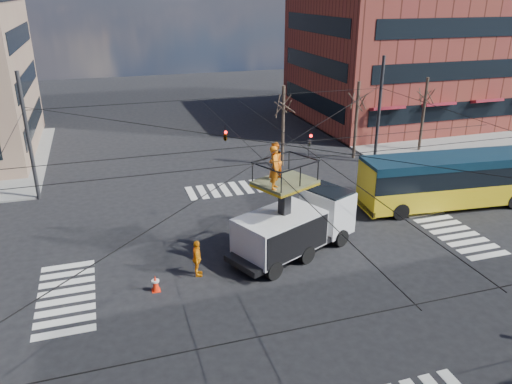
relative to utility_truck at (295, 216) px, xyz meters
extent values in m
plane|color=black|center=(-0.91, -0.74, -1.99)|extent=(120.00, 120.00, 0.00)
cube|color=slate|center=(20.09, 20.26, -1.93)|extent=(18.00, 18.00, 0.12)
cube|color=black|center=(-13.91, 23.26, 0.35)|extent=(0.12, 13.60, 1.50)
cube|color=black|center=(-13.91, 23.26, 3.68)|extent=(0.12, 13.60, 1.50)
cube|color=black|center=(-13.91, 23.26, 7.01)|extent=(0.12, 13.60, 1.50)
cube|color=maroon|center=(21.09, 23.26, 5.01)|extent=(20.00, 16.00, 14.00)
cube|color=black|center=(21.09, 15.26, 0.46)|extent=(17.00, 0.12, 1.58)
cube|color=black|center=(11.09, 23.26, 0.46)|extent=(0.12, 13.60, 1.58)
cube|color=black|center=(21.09, 15.26, 3.96)|extent=(17.00, 0.12, 1.57)
cube|color=black|center=(11.09, 23.26, 3.96)|extent=(0.12, 13.60, 1.57)
cube|color=black|center=(21.09, 15.26, 7.46)|extent=(17.00, 0.12, 1.57)
cube|color=black|center=(11.09, 23.26, 7.46)|extent=(0.12, 13.60, 1.57)
cylinder|color=#2D2D30|center=(11.09, 11.26, 2.01)|extent=(0.24, 0.24, 8.00)
cylinder|color=#2D2D30|center=(-12.91, 11.26, 2.01)|extent=(0.24, 0.24, 8.00)
cylinder|color=black|center=(-0.91, 11.26, 3.71)|extent=(24.00, 0.03, 0.03)
cylinder|color=black|center=(-0.91, -12.74, 3.71)|extent=(24.00, 0.03, 0.03)
cylinder|color=black|center=(11.09, -0.74, 3.71)|extent=(0.03, 24.00, 0.03)
cylinder|color=black|center=(-0.91, -0.74, 3.91)|extent=(24.02, 24.02, 0.03)
cylinder|color=black|center=(-0.91, -0.74, 3.91)|extent=(24.02, 24.02, 0.03)
cylinder|color=black|center=(-0.91, -1.94, 3.61)|extent=(24.00, 0.03, 0.03)
cylinder|color=black|center=(-0.91, 0.46, 3.61)|extent=(24.00, 0.03, 0.03)
cylinder|color=black|center=(-2.11, -0.74, 3.51)|extent=(0.03, 24.00, 0.03)
cylinder|color=black|center=(0.29, -0.74, 3.51)|extent=(0.03, 24.00, 0.03)
imported|color=black|center=(1.59, 2.26, 3.11)|extent=(0.16, 0.20, 1.00)
imported|color=black|center=(-2.41, 4.26, 3.36)|extent=(0.26, 1.24, 0.50)
cylinder|color=#382B21|center=(4.09, 12.76, 1.01)|extent=(0.24, 0.24, 6.00)
cylinder|color=#382B21|center=(10.09, 12.76, 1.01)|extent=(0.24, 0.24, 6.00)
cylinder|color=#382B21|center=(16.09, 12.76, 1.01)|extent=(0.24, 0.24, 6.00)
cube|color=black|center=(-0.17, -0.08, -1.44)|extent=(7.29, 4.88, 0.30)
cube|color=silver|center=(2.20, 0.99, -0.44)|extent=(2.63, 2.93, 2.20)
cube|color=black|center=(2.20, 0.99, 0.36)|extent=(2.40, 2.75, 0.80)
cube|color=silver|center=(-0.99, -0.45, -0.54)|extent=(4.86, 4.01, 1.80)
cylinder|color=black|center=(2.49, -0.14, -1.54)|extent=(0.96, 0.69, 0.90)
cylinder|color=black|center=(1.55, 1.95, -1.54)|extent=(0.96, 0.69, 0.90)
cylinder|color=black|center=(0.12, -1.21, -1.54)|extent=(0.96, 0.69, 0.90)
cylinder|color=black|center=(-0.82, 0.89, -1.54)|extent=(0.96, 0.69, 0.90)
cylinder|color=black|center=(-1.88, -2.12, -1.54)|extent=(0.96, 0.69, 0.90)
cylinder|color=black|center=(-2.83, -0.02, -1.54)|extent=(0.96, 0.69, 0.90)
cube|color=black|center=(-0.71, -0.33, 0.70)|extent=(0.60, 0.60, 2.57)
cube|color=#484E2E|center=(-0.71, -0.33, 1.99)|extent=(3.23, 2.98, 0.12)
cube|color=yellow|center=(-0.71, -0.33, 1.87)|extent=(3.23, 2.98, 0.12)
imported|color=orange|center=(-1.52, -1.11, 3.04)|extent=(0.75, 0.86, 1.98)
imported|color=orange|center=(-1.14, 0.00, 2.94)|extent=(1.10, 1.08, 1.79)
cube|color=gold|center=(11.34, 2.48, -1.04)|extent=(11.71, 3.69, 1.30)
cube|color=black|center=(11.34, 2.48, 0.16)|extent=(11.71, 3.64, 1.10)
cube|color=#0B2332|center=(11.34, 2.48, 0.96)|extent=(11.71, 3.69, 0.50)
cube|color=gold|center=(5.71, 3.02, -0.39)|extent=(0.49, 2.48, 2.80)
cube|color=black|center=(5.66, 3.03, -1.54)|extent=(0.40, 2.60, 0.30)
cube|color=gold|center=(5.81, 3.01, 0.86)|extent=(0.25, 1.60, 0.35)
cylinder|color=black|center=(7.22, 1.69, -1.49)|extent=(1.02, 0.39, 1.00)
cylinder|color=black|center=(7.45, 4.04, -1.49)|extent=(1.02, 0.39, 1.00)
cylinder|color=black|center=(14.90, 3.32, -1.49)|extent=(1.02, 0.39, 1.00)
cone|color=#FC260A|center=(-7.14, -1.50, -1.60)|extent=(0.36, 0.36, 0.77)
imported|color=#FF9A10|center=(-5.13, -0.80, -1.10)|extent=(0.65, 1.11, 1.78)
imported|color=orange|center=(1.85, 1.97, -1.04)|extent=(0.77, 1.26, 1.90)
camera|label=1|loc=(-8.61, -20.69, 10.30)|focal=35.00mm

